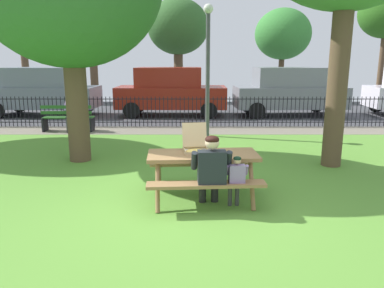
{
  "coord_description": "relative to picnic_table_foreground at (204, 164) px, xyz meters",
  "views": [
    {
      "loc": [
        0.12,
        -5.5,
        2.29
      ],
      "look_at": [
        0.1,
        1.24,
        0.75
      ],
      "focal_mm": 35.08,
      "sensor_mm": 36.0,
      "label": 1
    }
  ],
  "objects": [
    {
      "name": "far_tree_center",
      "position": [
        -0.93,
        15.1,
        3.31
      ],
      "size": [
        3.29,
        3.29,
        5.45
      ],
      "color": "brown",
      "rests_on": "ground"
    },
    {
      "name": "person_on_park_bench",
      "position": [
        -3.95,
        5.94,
        0.06
      ],
      "size": [
        0.61,
        0.6,
        1.19
      ],
      "color": "#313131",
      "rests_on": "ground"
    },
    {
      "name": "adult_at_table",
      "position": [
        0.11,
        -0.5,
        0.06
      ],
      "size": [
        0.62,
        0.61,
        1.19
      ],
      "color": "black",
      "rests_on": "ground"
    },
    {
      "name": "street_asphalt",
      "position": [
        -0.3,
        10.56,
        -0.6
      ],
      "size": [
        28.0,
        7.62,
        0.01
      ],
      "primitive_type": "cube",
      "color": "#424247"
    },
    {
      "name": "far_tree_midleft",
      "position": [
        -5.59,
        15.1,
        3.63
      ],
      "size": [
        2.86,
        2.86,
        5.59
      ],
      "color": "brown",
      "rests_on": "ground"
    },
    {
      "name": "parked_car_center",
      "position": [
        -1.04,
        9.35,
        0.41
      ],
      "size": [
        4.42,
        1.96,
        1.94
      ],
      "color": "maroon",
      "rests_on": "ground"
    },
    {
      "name": "parked_car_right",
      "position": [
        3.76,
        9.35,
        0.41
      ],
      "size": [
        4.48,
        2.07,
        1.94
      ],
      "color": "slate",
      "rests_on": "ground"
    },
    {
      "name": "iron_fence_streetside",
      "position": [
        -0.3,
        6.76,
        -0.07
      ],
      "size": [
        23.67,
        0.03,
        1.03
      ],
      "color": "black",
      "rests_on": "ground"
    },
    {
      "name": "lamp_post_walkway",
      "position": [
        0.28,
        5.14,
        1.74
      ],
      "size": [
        0.28,
        0.28,
        3.79
      ],
      "color": "#4C4C51",
      "rests_on": "ground"
    },
    {
      "name": "picnic_table_foreground",
      "position": [
        0.0,
        0.0,
        0.0
      ],
      "size": [
        1.89,
        1.59,
        0.79
      ],
      "color": "olive",
      "rests_on": "ground"
    },
    {
      "name": "cobblestone_walkway",
      "position": [
        -0.3,
        6.06,
        -0.6
      ],
      "size": [
        28.0,
        1.4,
        0.01
      ],
      "primitive_type": "cube",
      "color": "gray"
    },
    {
      "name": "parked_car_left",
      "position": [
        -6.28,
        9.35,
        0.41
      ],
      "size": [
        4.47,
        2.06,
        1.94
      ],
      "color": "slate",
      "rests_on": "ground"
    },
    {
      "name": "child_at_table",
      "position": [
        0.49,
        -0.5,
        -0.07
      ],
      "size": [
        0.36,
        0.35,
        0.87
      ],
      "color": "#3D3D3D",
      "rests_on": "ground"
    },
    {
      "name": "park_bench_left",
      "position": [
        -4.15,
        5.92,
        -0.18
      ],
      "size": [
        1.6,
        0.46,
        0.85
      ],
      "color": "#2D6427",
      "rests_on": "ground"
    },
    {
      "name": "far_tree_left",
      "position": [
        -9.36,
        15.1,
        3.69
      ],
      "size": [
        2.48,
        2.48,
        5.49
      ],
      "color": "brown",
      "rests_on": "ground"
    },
    {
      "name": "ground",
      "position": [
        -0.3,
        1.15,
        -0.61
      ],
      "size": [
        28.0,
        11.21,
        0.02
      ],
      "primitive_type": "cube",
      "color": "#5D9836"
    },
    {
      "name": "pizza_box_open",
      "position": [
        -0.11,
        0.14,
        0.26
      ],
      "size": [
        0.48,
        0.54,
        0.46
      ],
      "color": "tan",
      "rests_on": "picnic_table_foreground"
    },
    {
      "name": "far_tree_midright",
      "position": [
        4.74,
        15.1,
        2.96
      ],
      "size": [
        3.01,
        3.01,
        4.93
      ],
      "color": "brown",
      "rests_on": "ground"
    },
    {
      "name": "pizza_slice_on_table",
      "position": [
        0.29,
        -0.02,
        0.18
      ],
      "size": [
        0.3,
        0.32,
        0.02
      ],
      "color": "#F6DF72",
      "rests_on": "picnic_table_foreground"
    }
  ]
}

